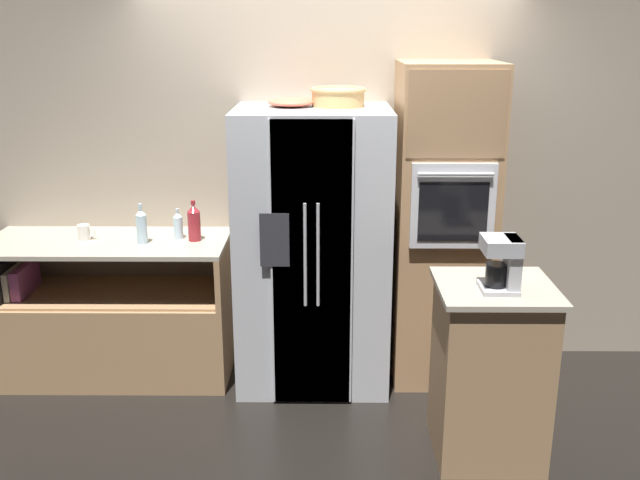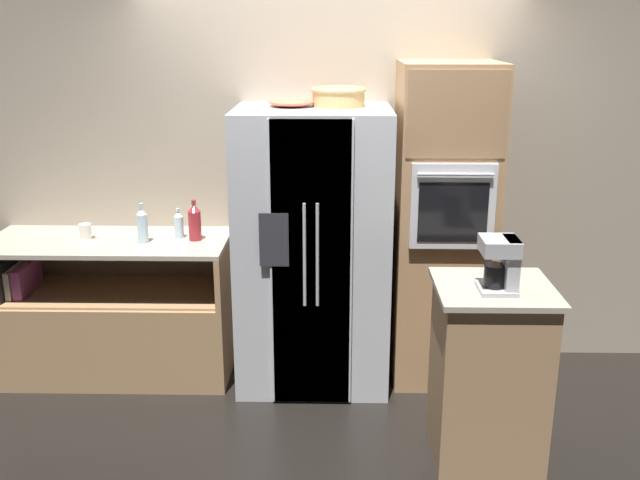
# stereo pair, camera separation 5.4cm
# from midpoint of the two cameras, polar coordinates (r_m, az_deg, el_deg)

# --- Properties ---
(ground_plane) EXTENTS (20.00, 20.00, 0.00)m
(ground_plane) POSITION_cam_midpoint_polar(r_m,az_deg,el_deg) (4.87, 0.24, -11.20)
(ground_plane) COLOR black
(wall_back) EXTENTS (12.00, 0.06, 2.80)m
(wall_back) POSITION_cam_midpoint_polar(r_m,az_deg,el_deg) (4.88, 0.28, 6.32)
(wall_back) COLOR tan
(wall_back) RESTS_ON ground_plane
(counter_left) EXTENTS (1.58, 0.67, 0.94)m
(counter_left) POSITION_cam_midpoint_polar(r_m,az_deg,el_deg) (5.06, -16.67, -6.55)
(counter_left) COLOR #A87F56
(counter_left) RESTS_ON ground_plane
(refrigerator) EXTENTS (0.97, 0.80, 1.80)m
(refrigerator) POSITION_cam_midpoint_polar(r_m,az_deg,el_deg) (4.60, -0.92, -0.76)
(refrigerator) COLOR silver
(refrigerator) RESTS_ON ground_plane
(wall_oven) EXTENTS (0.62, 0.68, 2.08)m
(wall_oven) POSITION_cam_midpoint_polar(r_m,az_deg,el_deg) (4.68, 9.45, 1.15)
(wall_oven) COLOR #A87F56
(wall_oven) RESTS_ON ground_plane
(island_counter) EXTENTS (0.61, 0.59, 0.99)m
(island_counter) POSITION_cam_midpoint_polar(r_m,az_deg,el_deg) (4.02, 13.03, -10.13)
(island_counter) COLOR #A87F56
(island_counter) RESTS_ON ground_plane
(wicker_basket) EXTENTS (0.34, 0.34, 0.12)m
(wicker_basket) POSITION_cam_midpoint_polar(r_m,az_deg,el_deg) (4.50, 1.10, 11.43)
(wicker_basket) COLOR tan
(wicker_basket) RESTS_ON refrigerator
(fruit_bowl) EXTENTS (0.29, 0.29, 0.06)m
(fruit_bowl) POSITION_cam_midpoint_polar(r_m,az_deg,el_deg) (4.50, -2.69, 10.97)
(fruit_bowl) COLOR #DB664C
(fruit_bowl) RESTS_ON refrigerator
(bottle_tall) EXTENTS (0.07, 0.07, 0.26)m
(bottle_tall) POSITION_cam_midpoint_polar(r_m,az_deg,el_deg) (4.71, -14.40, 1.10)
(bottle_tall) COLOR silver
(bottle_tall) RESTS_ON counter_left
(bottle_short) EXTENTS (0.08, 0.08, 0.27)m
(bottle_short) POSITION_cam_midpoint_polar(r_m,az_deg,el_deg) (4.69, -10.37, 1.39)
(bottle_short) COLOR maroon
(bottle_short) RESTS_ON counter_left
(bottle_wide) EXTENTS (0.06, 0.06, 0.20)m
(bottle_wide) POSITION_cam_midpoint_polar(r_m,az_deg,el_deg) (4.76, -11.60, 1.18)
(bottle_wide) COLOR silver
(bottle_wide) RESTS_ON counter_left
(mug) EXTENTS (0.11, 0.08, 0.10)m
(mug) POSITION_cam_midpoint_polar(r_m,az_deg,el_deg) (4.91, -18.63, 0.60)
(mug) COLOR silver
(mug) RESTS_ON counter_left
(coffee_maker) EXTENTS (0.19, 0.20, 0.28)m
(coffee_maker) POSITION_cam_midpoint_polar(r_m,az_deg,el_deg) (3.71, 14.10, -1.72)
(coffee_maker) COLOR #B2B2B7
(coffee_maker) RESTS_ON island_counter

